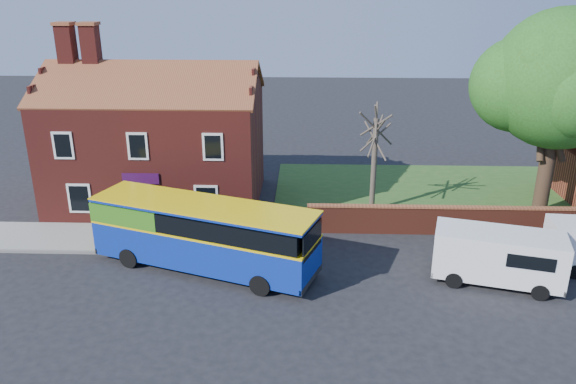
{
  "coord_description": "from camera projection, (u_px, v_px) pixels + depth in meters",
  "views": [
    {
      "loc": [
        1.94,
        -20.8,
        12.71
      ],
      "look_at": [
        1.04,
        5.0,
        3.05
      ],
      "focal_mm": 35.0,
      "sensor_mm": 36.0,
      "label": 1
    }
  ],
  "objects": [
    {
      "name": "bus",
      "position": [
        198.0,
        231.0,
        26.09
      ],
      "size": [
        10.99,
        6.19,
        3.26
      ],
      "rotation": [
        0.0,
        0.0,
        -0.35
      ],
      "color": "#0E2B9C",
      "rests_on": "ground"
    },
    {
      "name": "grass_strip",
      "position": [
        480.0,
        195.0,
        35.73
      ],
      "size": [
        26.0,
        12.0,
        0.04
      ],
      "primitive_type": "cube",
      "color": "#426B28",
      "rests_on": "ground"
    },
    {
      "name": "large_tree",
      "position": [
        560.0,
        83.0,
        30.29
      ],
      "size": [
        9.53,
        7.54,
        11.63
      ],
      "color": "black",
      "rests_on": "ground"
    },
    {
      "name": "pavement",
      "position": [
        136.0,
        238.0,
        29.58
      ],
      "size": [
        18.0,
        3.5,
        0.12
      ],
      "primitive_type": "cube",
      "color": "gray",
      "rests_on": "ground"
    },
    {
      "name": "van_near",
      "position": [
        498.0,
        255.0,
        24.89
      ],
      "size": [
        5.91,
        3.58,
        2.43
      ],
      "rotation": [
        0.0,
        0.0,
        -0.27
      ],
      "color": "white",
      "rests_on": "ground"
    },
    {
      "name": "ground",
      "position": [
        260.0,
        299.0,
        23.99
      ],
      "size": [
        120.0,
        120.0,
        0.0
      ],
      "primitive_type": "plane",
      "color": "black",
      "rests_on": "ground"
    },
    {
      "name": "boundary_wall",
      "position": [
        514.0,
        221.0,
        29.83
      ],
      "size": [
        22.0,
        0.38,
        1.6
      ],
      "color": "maroon",
      "rests_on": "ground"
    },
    {
      "name": "shop_building",
      "position": [
        158.0,
        147.0,
        33.78
      ],
      "size": [
        12.3,
        8.13,
        10.5
      ],
      "color": "maroon",
      "rests_on": "ground"
    },
    {
      "name": "kerb",
      "position": [
        126.0,
        253.0,
        27.94
      ],
      "size": [
        18.0,
        0.15,
        0.14
      ],
      "primitive_type": "cube",
      "color": "slate",
      "rests_on": "ground"
    },
    {
      "name": "bare_tree",
      "position": [
        374.0,
        160.0,
        32.19
      ],
      "size": [
        2.29,
        2.73,
        6.11
      ],
      "color": "#4C4238",
      "rests_on": "ground"
    }
  ]
}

